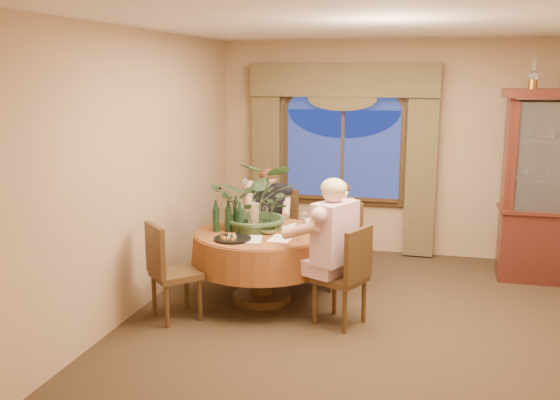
% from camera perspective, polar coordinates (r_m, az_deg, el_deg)
% --- Properties ---
extents(floor, '(5.00, 5.00, 0.00)m').
position_cam_1_polar(floor, '(6.25, 7.56, -10.88)').
color(floor, black).
rests_on(floor, ground).
extents(wall_back, '(4.50, 0.00, 4.50)m').
position_cam_1_polar(wall_back, '(8.33, 9.93, 4.66)').
color(wall_back, '#9C7952').
rests_on(wall_back, ground).
extents(ceiling, '(5.00, 5.00, 0.00)m').
position_cam_1_polar(ceiling, '(5.80, 8.31, 15.66)').
color(ceiling, white).
rests_on(ceiling, wall_back).
extents(window, '(1.62, 0.10, 1.32)m').
position_cam_1_polar(window, '(8.34, 5.74, 4.09)').
color(window, navy).
rests_on(window, wall_back).
extents(arched_transom, '(1.60, 0.06, 0.44)m').
position_cam_1_polar(arched_transom, '(8.27, 5.85, 9.45)').
color(arched_transom, navy).
rests_on(arched_transom, wall_back).
extents(drapery_left, '(0.38, 0.14, 2.32)m').
position_cam_1_polar(drapery_left, '(8.52, -1.20, 3.49)').
color(drapery_left, '#493F23').
rests_on(drapery_left, floor).
extents(drapery_right, '(0.38, 0.14, 2.32)m').
position_cam_1_polar(drapery_right, '(8.21, 12.80, 2.90)').
color(drapery_right, '#493F23').
rests_on(drapery_right, floor).
extents(swag_valance, '(2.45, 0.16, 0.42)m').
position_cam_1_polar(swag_valance, '(8.19, 5.80, 10.83)').
color(swag_valance, '#493F23').
rests_on(swag_valance, wall_back).
extents(dining_table, '(1.84, 1.84, 0.75)m').
position_cam_1_polar(dining_table, '(6.59, -1.69, -6.10)').
color(dining_table, maroon).
rests_on(dining_table, floor).
extents(china_cabinet, '(1.36, 0.54, 2.20)m').
position_cam_1_polar(china_cabinet, '(7.72, 24.26, 1.03)').
color(china_cabinet, '#33120D').
rests_on(china_cabinet, floor).
extents(oil_lamp_left, '(0.11, 0.11, 0.34)m').
position_cam_1_polar(oil_lamp_left, '(7.56, 22.17, 10.71)').
color(oil_lamp_left, '#A5722D').
rests_on(oil_lamp_left, china_cabinet).
extents(chair_right, '(0.56, 0.56, 0.96)m').
position_cam_1_polar(chair_right, '(6.00, 5.50, -6.89)').
color(chair_right, black).
rests_on(chair_right, floor).
extents(chair_back_right, '(0.59, 0.59, 0.96)m').
position_cam_1_polar(chair_back_right, '(7.05, 5.07, -4.09)').
color(chair_back_right, black).
rests_on(chair_back_right, floor).
extents(chair_back, '(0.45, 0.45, 0.96)m').
position_cam_1_polar(chair_back, '(7.59, -0.09, -2.90)').
color(chair_back, black).
rests_on(chair_back, floor).
extents(chair_front_left, '(0.59, 0.59, 0.96)m').
position_cam_1_polar(chair_front_left, '(6.17, -9.50, -6.47)').
color(chair_front_left, black).
rests_on(chair_front_left, floor).
extents(person_pink, '(0.64, 0.66, 1.42)m').
position_cam_1_polar(person_pink, '(5.93, 5.00, -4.77)').
color(person_pink, '#CB9FAB').
rests_on(person_pink, floor).
extents(person_back, '(0.53, 0.50, 1.28)m').
position_cam_1_polar(person_back, '(7.46, -1.03, -1.88)').
color(person_back, black).
rests_on(person_back, floor).
extents(person_scarf, '(0.59, 0.59, 1.23)m').
position_cam_1_polar(person_scarf, '(6.89, 5.55, -3.28)').
color(person_scarf, black).
rests_on(person_scarf, floor).
extents(stoneware_vase, '(0.14, 0.14, 0.27)m').
position_cam_1_polar(stoneware_vase, '(6.63, -2.37, -1.44)').
color(stoneware_vase, tan).
rests_on(stoneware_vase, dining_table).
extents(centerpiece_plant, '(0.97, 1.07, 0.84)m').
position_cam_1_polar(centerpiece_plant, '(6.55, -1.88, 2.72)').
color(centerpiece_plant, '#334F2E').
rests_on(centerpiece_plant, dining_table).
extents(olive_bowl, '(0.16, 0.16, 0.05)m').
position_cam_1_polar(olive_bowl, '(6.41, -1.10, -2.88)').
color(olive_bowl, brown).
rests_on(olive_bowl, dining_table).
extents(cheese_platter, '(0.37, 0.37, 0.02)m').
position_cam_1_polar(cheese_platter, '(6.19, -4.34, -3.56)').
color(cheese_platter, black).
rests_on(cheese_platter, dining_table).
extents(wine_bottle_0, '(0.07, 0.07, 0.33)m').
position_cam_1_polar(wine_bottle_0, '(6.64, -4.94, -1.18)').
color(wine_bottle_0, tan).
rests_on(wine_bottle_0, dining_table).
extents(wine_bottle_1, '(0.07, 0.07, 0.33)m').
position_cam_1_polar(wine_bottle_1, '(6.49, -4.73, -1.47)').
color(wine_bottle_1, black).
rests_on(wine_bottle_1, dining_table).
extents(wine_bottle_2, '(0.07, 0.07, 0.33)m').
position_cam_1_polar(wine_bottle_2, '(6.51, -5.88, -1.46)').
color(wine_bottle_2, black).
rests_on(wine_bottle_2, dining_table).
extents(wine_bottle_3, '(0.07, 0.07, 0.33)m').
position_cam_1_polar(wine_bottle_3, '(6.57, -3.68, -1.29)').
color(wine_bottle_3, tan).
rests_on(wine_bottle_3, dining_table).
extents(wine_bottle_4, '(0.07, 0.07, 0.33)m').
position_cam_1_polar(wine_bottle_4, '(6.42, -3.67, -1.60)').
color(wine_bottle_4, black).
rests_on(wine_bottle_4, dining_table).
extents(wine_bottle_5, '(0.07, 0.07, 0.33)m').
position_cam_1_polar(wine_bottle_5, '(6.75, -4.05, -0.96)').
color(wine_bottle_5, black).
rests_on(wine_bottle_5, dining_table).
extents(tasting_paper_0, '(0.23, 0.31, 0.00)m').
position_cam_1_polar(tasting_paper_0, '(6.22, 0.08, -3.54)').
color(tasting_paper_0, white).
rests_on(tasting_paper_0, dining_table).
extents(tasting_paper_1, '(0.33, 0.36, 0.00)m').
position_cam_1_polar(tasting_paper_1, '(6.68, 1.25, -2.47)').
color(tasting_paper_1, white).
rests_on(tasting_paper_1, dining_table).
extents(tasting_paper_2, '(0.27, 0.34, 0.00)m').
position_cam_1_polar(tasting_paper_2, '(6.20, -2.67, -3.60)').
color(tasting_paper_2, white).
rests_on(tasting_paper_2, dining_table).
extents(wine_glass_person_pink, '(0.07, 0.07, 0.18)m').
position_cam_1_polar(wine_glass_person_pink, '(6.15, 1.68, -2.88)').
color(wine_glass_person_pink, silver).
rests_on(wine_glass_person_pink, dining_table).
extents(wine_glass_person_back, '(0.07, 0.07, 0.18)m').
position_cam_1_polar(wine_glass_person_back, '(6.94, -1.35, -1.21)').
color(wine_glass_person_back, silver).
rests_on(wine_glass_person_back, dining_table).
extents(wine_glass_person_scarf, '(0.07, 0.07, 0.18)m').
position_cam_1_polar(wine_glass_person_scarf, '(6.65, 2.26, -1.79)').
color(wine_glass_person_scarf, silver).
rests_on(wine_glass_person_scarf, dining_table).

